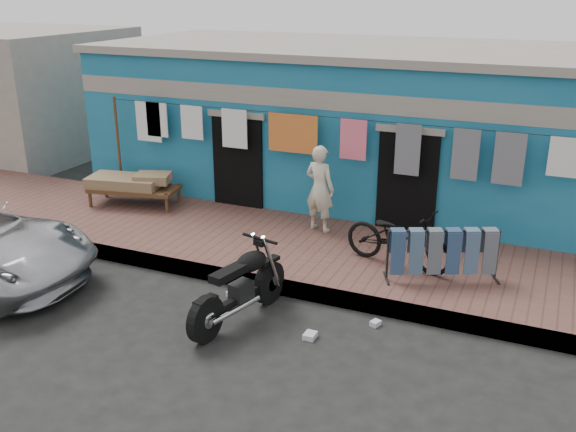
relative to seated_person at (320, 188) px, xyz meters
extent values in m
plane|color=black|center=(0.15, -3.81, -1.06)|extent=(80.00, 80.00, 0.00)
cube|color=brown|center=(0.15, -0.81, -0.94)|extent=(28.00, 3.00, 0.25)
cube|color=gray|center=(0.15, -2.26, -0.94)|extent=(28.00, 0.10, 0.25)
cube|color=#176289|center=(0.15, 3.19, 0.54)|extent=(12.00, 5.00, 3.20)
cube|color=#9E9384|center=(0.15, 0.75, 1.49)|extent=(12.00, 0.14, 0.35)
cube|color=#9E9384|center=(0.15, 3.19, 2.22)|extent=(12.20, 5.20, 0.16)
cube|color=black|center=(-2.05, 0.67, -0.01)|extent=(1.10, 0.10, 2.10)
cube|color=black|center=(1.45, 0.67, -0.01)|extent=(1.10, 0.10, 2.10)
cube|color=#9E9384|center=(-10.85, 3.19, 0.64)|extent=(6.00, 5.00, 3.40)
cylinder|color=brown|center=(-4.85, 0.44, 0.24)|extent=(0.06, 0.06, 2.10)
cylinder|color=black|center=(0.15, 0.44, 1.24)|extent=(10.00, 0.01, 0.01)
cube|color=silver|center=(-4.01, 0.44, 0.82)|extent=(0.60, 0.02, 0.83)
cube|color=silver|center=(-3.79, 0.44, 0.88)|extent=(0.50, 0.02, 0.71)
cube|color=silver|center=(-2.95, 0.44, 0.89)|extent=(0.50, 0.02, 0.69)
cube|color=silver|center=(-1.98, 0.44, 0.85)|extent=(0.55, 0.02, 0.77)
cube|color=#CC4C26|center=(-0.73, 0.44, 0.87)|extent=(1.00, 0.02, 0.74)
cube|color=#ED627A|center=(0.47, 0.44, 0.87)|extent=(0.50, 0.02, 0.75)
cube|color=slate|center=(1.48, 0.44, 0.78)|extent=(0.45, 0.02, 0.92)
cube|color=slate|center=(2.48, 0.44, 0.79)|extent=(0.45, 0.02, 0.89)
cube|color=slate|center=(3.19, 0.44, 0.79)|extent=(0.50, 0.02, 0.90)
cube|color=silver|center=(4.03, 0.44, 0.91)|extent=(0.50, 0.02, 0.66)
imported|color=beige|center=(0.00, 0.00, 0.00)|extent=(0.66, 0.51, 1.62)
imported|color=black|center=(1.74, -0.99, -0.22)|extent=(1.93, 1.02, 1.19)
cube|color=silver|center=(-0.43, -2.61, -1.02)|extent=(0.19, 0.15, 0.08)
cube|color=silver|center=(1.87, -2.61, -1.02)|extent=(0.15, 0.18, 0.07)
cube|color=silver|center=(1.14, -3.30, -1.02)|extent=(0.16, 0.20, 0.08)
camera|label=1|loc=(3.96, -10.50, 3.55)|focal=40.00mm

